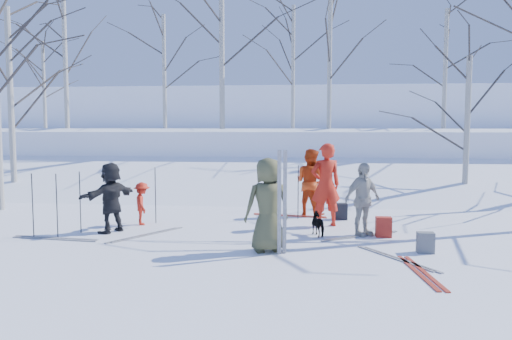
# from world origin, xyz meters

# --- Properties ---
(ground) EXTENTS (120.00, 120.00, 0.00)m
(ground) POSITION_xyz_m (0.00, 0.00, 0.00)
(ground) COLOR white
(ground) RESTS_ON ground
(snow_ramp) EXTENTS (70.00, 9.49, 4.12)m
(snow_ramp) POSITION_xyz_m (0.00, 7.00, 0.15)
(snow_ramp) COLOR white
(snow_ramp) RESTS_ON ground
(snow_plateau) EXTENTS (70.00, 18.00, 2.20)m
(snow_plateau) POSITION_xyz_m (0.00, 17.00, 1.00)
(snow_plateau) COLOR white
(snow_plateau) RESTS_ON ground
(far_hill) EXTENTS (90.00, 30.00, 6.00)m
(far_hill) POSITION_xyz_m (0.00, 38.00, 2.00)
(far_hill) COLOR white
(far_hill) RESTS_ON ground
(skier_olive_center) EXTENTS (1.00, 0.83, 1.74)m
(skier_olive_center) POSITION_xyz_m (0.47, -0.89, 0.87)
(skier_olive_center) COLOR #46472B
(skier_olive_center) RESTS_ON ground
(skier_red_north) EXTENTS (0.80, 0.63, 1.92)m
(skier_red_north) POSITION_xyz_m (1.61, 1.61, 0.96)
(skier_red_north) COLOR red
(skier_red_north) RESTS_ON ground
(skier_redor_behind) EXTENTS (1.06, 1.01, 1.73)m
(skier_redor_behind) POSITION_xyz_m (1.26, 3.00, 0.86)
(skier_redor_behind) COLOR #C0380E
(skier_redor_behind) RESTS_ON ground
(skier_red_seated) EXTENTS (0.60, 0.74, 1.00)m
(skier_red_seated) POSITION_xyz_m (-2.67, 1.30, 0.50)
(skier_red_seated) COLOR red
(skier_red_seated) RESTS_ON ground
(skier_cream_east) EXTENTS (0.96, 0.84, 1.55)m
(skier_cream_east) POSITION_xyz_m (2.35, 0.65, 0.78)
(skier_cream_east) COLOR beige
(skier_cream_east) RESTS_ON ground
(skier_grey_west) EXTENTS (1.08, 1.47, 1.53)m
(skier_grey_west) POSITION_xyz_m (-3.06, 0.42, 0.77)
(skier_grey_west) COLOR black
(skier_grey_west) RESTS_ON ground
(dog) EXTENTS (0.50, 0.65, 0.50)m
(dog) POSITION_xyz_m (1.45, 0.55, 0.25)
(dog) COLOR black
(dog) RESTS_ON ground
(upright_ski_left) EXTENTS (0.07, 0.16, 1.90)m
(upright_ski_left) POSITION_xyz_m (0.70, -1.13, 0.95)
(upright_ski_left) COLOR silver
(upright_ski_left) RESTS_ON ground
(upright_ski_right) EXTENTS (0.09, 0.23, 1.89)m
(upright_ski_right) POSITION_xyz_m (0.79, -1.11, 0.95)
(upright_ski_right) COLOR silver
(upright_ski_right) RESTS_ON ground
(ski_pair_a) EXTENTS (1.93, 2.08, 0.02)m
(ski_pair_a) POSITION_xyz_m (2.75, -1.20, 0.01)
(ski_pair_a) COLOR silver
(ski_pair_a) RESTS_ON ground
(ski_pair_b) EXTENTS (0.63, 1.95, 0.02)m
(ski_pair_b) POSITION_xyz_m (2.99, -2.00, 0.01)
(ski_pair_b) COLOR #A22A17
(ski_pair_b) RESTS_ON ground
(ski_pair_c) EXTENTS (1.91, 2.08, 0.02)m
(ski_pair_c) POSITION_xyz_m (-2.21, 0.19, 0.01)
(ski_pair_c) COLOR silver
(ski_pair_c) RESTS_ON ground
(ski_pair_d) EXTENTS (0.60, 1.94, 0.02)m
(ski_pair_d) POSITION_xyz_m (-3.96, -0.34, 0.01)
(ski_pair_d) COLOR silver
(ski_pair_d) RESTS_ON ground
(ski_pair_e) EXTENTS (0.81, 1.96, 0.02)m
(ski_pair_e) POSITION_xyz_m (0.74, 2.80, 0.01)
(ski_pair_e) COLOR #A22A17
(ski_pair_e) RESTS_ON ground
(ski_pair_f) EXTENTS (1.94, 2.08, 0.02)m
(ski_pair_f) POSITION_xyz_m (2.31, 0.55, 0.01)
(ski_pair_f) COLOR silver
(ski_pair_f) RESTS_ON ground
(ski_pole_a) EXTENTS (0.02, 0.02, 1.34)m
(ski_pole_a) POSITION_xyz_m (-2.41, 1.51, 0.67)
(ski_pole_a) COLOR black
(ski_pole_a) RESTS_ON ground
(ski_pole_b) EXTENTS (0.02, 0.02, 1.34)m
(ski_pole_b) POSITION_xyz_m (-4.49, -0.22, 0.67)
(ski_pole_b) COLOR black
(ski_pole_b) RESTS_ON ground
(ski_pole_c) EXTENTS (0.02, 0.02, 1.34)m
(ski_pole_c) POSITION_xyz_m (0.96, 2.45, 0.67)
(ski_pole_c) COLOR black
(ski_pole_c) RESTS_ON ground
(ski_pole_d) EXTENTS (0.02, 0.02, 1.34)m
(ski_pole_d) POSITION_xyz_m (0.40, 2.38, 0.67)
(ski_pole_d) COLOR black
(ski_pole_d) RESTS_ON ground
(ski_pole_e) EXTENTS (0.02, 0.02, 1.34)m
(ski_pole_e) POSITION_xyz_m (-3.70, 0.28, 0.67)
(ski_pole_e) COLOR black
(ski_pole_e) RESTS_ON ground
(ski_pole_f) EXTENTS (0.02, 0.02, 1.34)m
(ski_pole_f) POSITION_xyz_m (-3.95, -0.25, 0.67)
(ski_pole_f) COLOR black
(ski_pole_f) RESTS_ON ground
(backpack_red) EXTENTS (0.32, 0.22, 0.42)m
(backpack_red) POSITION_xyz_m (2.78, 0.56, 0.21)
(backpack_red) COLOR #A02318
(backpack_red) RESTS_ON ground
(backpack_grey) EXTENTS (0.30, 0.20, 0.38)m
(backpack_grey) POSITION_xyz_m (3.35, -0.70, 0.19)
(backpack_grey) COLOR #54575B
(backpack_grey) RESTS_ON ground
(backpack_dark) EXTENTS (0.34, 0.24, 0.40)m
(backpack_dark) POSITION_xyz_m (2.01, 2.47, 0.20)
(backpack_dark) COLOR black
(backpack_dark) RESTS_ON ground
(birch_plateau_a) EXTENTS (4.69, 4.69, 5.84)m
(birch_plateau_a) POSITION_xyz_m (2.05, 11.39, 5.12)
(birch_plateau_a) COLOR silver
(birch_plateau_a) RESTS_ON snow_plateau
(birch_plateau_b) EXTENTS (4.35, 4.35, 5.36)m
(birch_plateau_b) POSITION_xyz_m (-5.66, 13.50, 4.88)
(birch_plateau_b) COLOR silver
(birch_plateau_b) RESTS_ON snow_plateau
(birch_plateau_c) EXTENTS (5.00, 5.00, 6.29)m
(birch_plateau_c) POSITION_xyz_m (0.38, 16.27, 5.34)
(birch_plateau_c) COLOR silver
(birch_plateau_c) RESTS_ON snow_plateau
(birch_plateau_d) EXTENTS (5.45, 5.45, 6.92)m
(birch_plateau_d) POSITION_xyz_m (-2.19, 9.56, 5.66)
(birch_plateau_d) COLOR silver
(birch_plateau_d) RESTS_ON snow_plateau
(birch_plateau_g) EXTENTS (5.25, 5.25, 6.65)m
(birch_plateau_g) POSITION_xyz_m (-9.61, 11.58, 5.52)
(birch_plateau_g) COLOR silver
(birch_plateau_g) RESTS_ON snow_plateau
(birch_plateau_h) EXTENTS (4.18, 4.18, 5.11)m
(birch_plateau_h) POSITION_xyz_m (7.04, 12.57, 4.76)
(birch_plateau_h) COLOR silver
(birch_plateau_h) RESTS_ON snow_plateau
(birch_plateau_i) EXTENTS (3.63, 3.63, 4.32)m
(birch_plateau_i) POSITION_xyz_m (-12.01, 14.06, 4.36)
(birch_plateau_i) COLOR silver
(birch_plateau_i) RESTS_ON snow_plateau
(birch_edge_d) EXTENTS (4.92, 4.92, 6.18)m
(birch_edge_d) POSITION_xyz_m (-8.56, 5.65, 3.09)
(birch_edge_d) COLOR silver
(birch_edge_d) RESTS_ON ground
(birch_edge_e) EXTENTS (3.71, 3.71, 4.44)m
(birch_edge_e) POSITION_xyz_m (6.03, 5.94, 2.22)
(birch_edge_e) COLOR silver
(birch_edge_e) RESTS_ON ground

